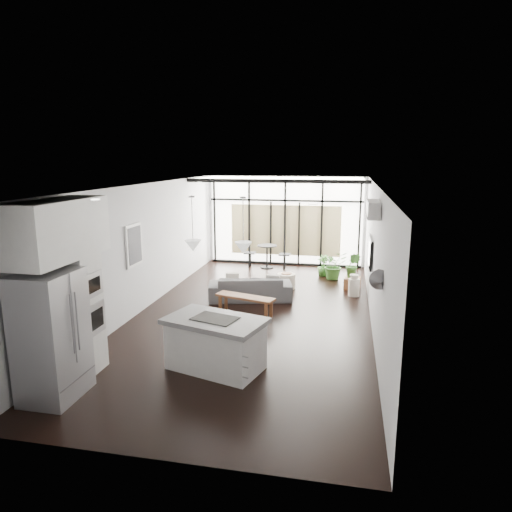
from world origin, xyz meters
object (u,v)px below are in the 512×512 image
at_px(fridge, 51,336).
at_px(tv, 370,252).
at_px(sofa, 250,284).
at_px(console_bench, 245,305).
at_px(milk_can, 354,285).
at_px(island, 216,344).
at_px(pouf, 286,281).

xyz_separation_m(fridge, tv, (4.52, 4.95, 0.38)).
xyz_separation_m(sofa, tv, (2.76, -0.08, 0.91)).
distance_m(console_bench, tv, 3.03).
distance_m(sofa, milk_can, 2.58).
height_order(island, sofa, island).
relative_size(fridge, milk_can, 3.39).
bearing_deg(fridge, tv, 47.59).
relative_size(fridge, console_bench, 1.39).
relative_size(sofa, tv, 1.80).
relative_size(island, sofa, 0.79).
bearing_deg(tv, island, -124.69).
bearing_deg(tv, fridge, -132.41).
relative_size(sofa, milk_can, 3.66).
bearing_deg(milk_can, tv, -70.69).
bearing_deg(fridge, sofa, 70.69).
distance_m(fridge, pouf, 6.69).
distance_m(island, tv, 4.53).
relative_size(milk_can, tv, 0.49).
distance_m(island, milk_can, 5.04).
height_order(sofa, console_bench, sofa).
distance_m(island, fridge, 2.43).
bearing_deg(sofa, pouf, -136.09).
height_order(fridge, sofa, fridge).
bearing_deg(sofa, console_bench, 82.88).
xyz_separation_m(sofa, pouf, (0.72, 1.14, -0.20)).
xyz_separation_m(fridge, milk_can, (4.22, 5.81, -0.65)).
xyz_separation_m(pouf, tv, (2.04, -1.22, 1.11)).
height_order(console_bench, milk_can, milk_can).
bearing_deg(tv, console_bench, -158.57).
bearing_deg(island, sofa, 109.94).
relative_size(pouf, milk_can, 0.88).
xyz_separation_m(milk_can, tv, (0.30, -0.86, 1.03)).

